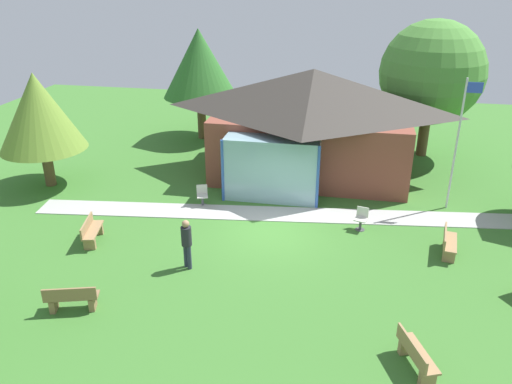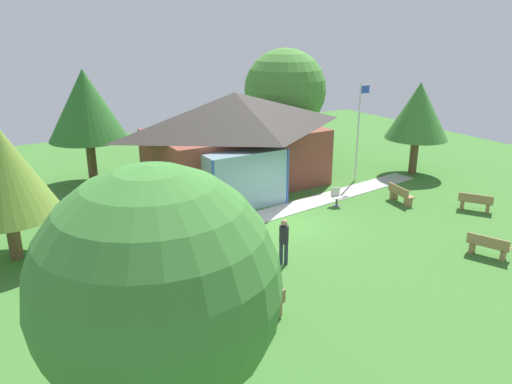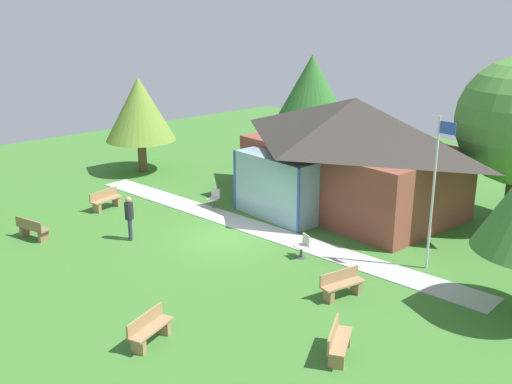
{
  "view_description": "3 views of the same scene",
  "coord_description": "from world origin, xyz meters",
  "px_view_note": "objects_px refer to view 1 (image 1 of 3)",
  "views": [
    {
      "loc": [
        2.58,
        -16.69,
        9.14
      ],
      "look_at": [
        -0.84,
        1.03,
        1.11
      ],
      "focal_mm": 35.94,
      "sensor_mm": 36.0,
      "label": 1
    },
    {
      "loc": [
        -11.65,
        -16.62,
        8.37
      ],
      "look_at": [
        -0.7,
        1.76,
        1.1
      ],
      "focal_mm": 35.42,
      "sensor_mm": 36.0,
      "label": 2
    },
    {
      "loc": [
        17.34,
        -13.63,
        8.85
      ],
      "look_at": [
        -0.26,
        1.65,
        1.47
      ],
      "focal_mm": 42.64,
      "sensor_mm": 36.0,
      "label": 3
    }
  ],
  "objects_px": {
    "pavilion": "(310,121)",
    "bench_front_right": "(416,356)",
    "tree_behind_pavilion_left": "(199,64)",
    "bench_front_left": "(72,299)",
    "bench_mid_right": "(448,243)",
    "bench_mid_left": "(92,232)",
    "flagpole": "(458,139)",
    "patio_chair_west": "(202,196)",
    "patio_chair_lawn_spare": "(361,219)",
    "tree_behind_pavilion_right": "(432,73)",
    "tree_west_hedge": "(39,112)",
    "visitor_strolling_lawn": "(187,240)"
  },
  "relations": [
    {
      "from": "tree_west_hedge",
      "to": "patio_chair_west",
      "type": "bearing_deg",
      "value": -5.91
    },
    {
      "from": "pavilion",
      "to": "bench_front_right",
      "type": "height_order",
      "value": "pavilion"
    },
    {
      "from": "patio_chair_lawn_spare",
      "to": "tree_behind_pavilion_left",
      "type": "bearing_deg",
      "value": -32.0
    },
    {
      "from": "bench_mid_right",
      "to": "bench_front_right",
      "type": "xyz_separation_m",
      "value": [
        -1.6,
        -5.93,
        0.0
      ]
    },
    {
      "from": "bench_front_right",
      "to": "tree_west_hedge",
      "type": "xyz_separation_m",
      "value": [
        -15.15,
        8.86,
        2.98
      ]
    },
    {
      "from": "bench_mid_right",
      "to": "patio_chair_lawn_spare",
      "type": "relative_size",
      "value": 1.8
    },
    {
      "from": "bench_front_left",
      "to": "bench_mid_right",
      "type": "relative_size",
      "value": 1.01
    },
    {
      "from": "flagpole",
      "to": "tree_behind_pavilion_left",
      "type": "relative_size",
      "value": 0.88
    },
    {
      "from": "bench_mid_left",
      "to": "bench_front_right",
      "type": "xyz_separation_m",
      "value": [
        10.83,
        -4.39,
        0.0
      ]
    },
    {
      "from": "flagpole",
      "to": "patio_chair_lawn_spare",
      "type": "bearing_deg",
      "value": -143.5
    },
    {
      "from": "bench_mid_left",
      "to": "tree_behind_pavilion_left",
      "type": "bearing_deg",
      "value": 164.77
    },
    {
      "from": "bench_mid_right",
      "to": "tree_behind_pavilion_left",
      "type": "distance_m",
      "value": 16.63
    },
    {
      "from": "bench_front_right",
      "to": "visitor_strolling_lawn",
      "type": "distance_m",
      "value": 7.71
    },
    {
      "from": "bench_mid_right",
      "to": "tree_behind_pavilion_right",
      "type": "relative_size",
      "value": 0.23
    },
    {
      "from": "pavilion",
      "to": "bench_mid_right",
      "type": "distance_m",
      "value": 8.81
    },
    {
      "from": "bench_mid_left",
      "to": "visitor_strolling_lawn",
      "type": "bearing_deg",
      "value": 62.35
    },
    {
      "from": "patio_chair_west",
      "to": "bench_front_right",
      "type": "bearing_deg",
      "value": 115.11
    },
    {
      "from": "tree_behind_pavilion_left",
      "to": "bench_front_left",
      "type": "bearing_deg",
      "value": -86.81
    },
    {
      "from": "pavilion",
      "to": "tree_behind_pavilion_right",
      "type": "relative_size",
      "value": 1.42
    },
    {
      "from": "pavilion",
      "to": "bench_mid_left",
      "type": "relative_size",
      "value": 6.24
    },
    {
      "from": "pavilion",
      "to": "patio_chair_west",
      "type": "bearing_deg",
      "value": -131.78
    },
    {
      "from": "flagpole",
      "to": "bench_front_left",
      "type": "xyz_separation_m",
      "value": [
        -11.61,
        -9.21,
        -2.54
      ]
    },
    {
      "from": "bench_mid_left",
      "to": "tree_west_hedge",
      "type": "height_order",
      "value": "tree_west_hedge"
    },
    {
      "from": "flagpole",
      "to": "visitor_strolling_lawn",
      "type": "xyz_separation_m",
      "value": [
        -9.06,
        -6.4,
        -1.92
      ]
    },
    {
      "from": "tree_behind_pavilion_right",
      "to": "bench_front_right",
      "type": "bearing_deg",
      "value": -96.07
    },
    {
      "from": "patio_chair_lawn_spare",
      "to": "tree_west_hedge",
      "type": "bearing_deg",
      "value": 8.0
    },
    {
      "from": "patio_chair_lawn_spare",
      "to": "bench_mid_left",
      "type": "bearing_deg",
      "value": 31.33
    },
    {
      "from": "bench_front_right",
      "to": "visitor_strolling_lawn",
      "type": "relative_size",
      "value": 0.89
    },
    {
      "from": "patio_chair_lawn_spare",
      "to": "tree_behind_pavilion_right",
      "type": "bearing_deg",
      "value": -93.84
    },
    {
      "from": "visitor_strolling_lawn",
      "to": "bench_front_right",
      "type": "bearing_deg",
      "value": 7.49
    },
    {
      "from": "visitor_strolling_lawn",
      "to": "tree_behind_pavilion_left",
      "type": "distance_m",
      "value": 14.26
    },
    {
      "from": "bench_front_right",
      "to": "tree_behind_pavilion_right",
      "type": "relative_size",
      "value": 0.23
    },
    {
      "from": "bench_front_right",
      "to": "tree_behind_pavilion_right",
      "type": "xyz_separation_m",
      "value": [
        1.73,
        16.23,
        3.86
      ]
    },
    {
      "from": "patio_chair_west",
      "to": "visitor_strolling_lawn",
      "type": "height_order",
      "value": "visitor_strolling_lawn"
    },
    {
      "from": "pavilion",
      "to": "bench_mid_left",
      "type": "height_order",
      "value": "pavilion"
    },
    {
      "from": "pavilion",
      "to": "tree_behind_pavilion_left",
      "type": "distance_m",
      "value": 7.99
    },
    {
      "from": "bench_front_right",
      "to": "flagpole",
      "type": "bearing_deg",
      "value": 146.02
    },
    {
      "from": "pavilion",
      "to": "tree_behind_pavilion_left",
      "type": "relative_size",
      "value": 1.6
    },
    {
      "from": "bench_front_left",
      "to": "tree_west_hedge",
      "type": "bearing_deg",
      "value": 108.31
    },
    {
      "from": "bench_front_right",
      "to": "tree_behind_pavilion_right",
      "type": "distance_m",
      "value": 16.77
    },
    {
      "from": "patio_chair_lawn_spare",
      "to": "tree_behind_pavilion_left",
      "type": "relative_size",
      "value": 0.14
    },
    {
      "from": "patio_chair_west",
      "to": "patio_chair_lawn_spare",
      "type": "xyz_separation_m",
      "value": [
        6.45,
        -0.91,
        0.0
      ]
    },
    {
      "from": "pavilion",
      "to": "bench_front_right",
      "type": "bearing_deg",
      "value": -72.9
    },
    {
      "from": "patio_chair_lawn_spare",
      "to": "visitor_strolling_lawn",
      "type": "height_order",
      "value": "visitor_strolling_lawn"
    },
    {
      "from": "flagpole",
      "to": "bench_mid_left",
      "type": "bearing_deg",
      "value": -157.49
    },
    {
      "from": "bench_mid_left",
      "to": "bench_front_left",
      "type": "xyz_separation_m",
      "value": [
        1.37,
        -3.84,
        0.0
      ]
    },
    {
      "from": "visitor_strolling_lawn",
      "to": "tree_behind_pavilion_left",
      "type": "xyz_separation_m",
      "value": [
        -3.46,
        13.46,
        3.19
      ]
    },
    {
      "from": "bench_mid_right",
      "to": "flagpole",
      "type": "bearing_deg",
      "value": -179.15
    },
    {
      "from": "patio_chair_west",
      "to": "tree_behind_pavilion_left",
      "type": "bearing_deg",
      "value": -92.43
    },
    {
      "from": "bench_mid_right",
      "to": "bench_front_right",
      "type": "height_order",
      "value": "same"
    }
  ]
}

